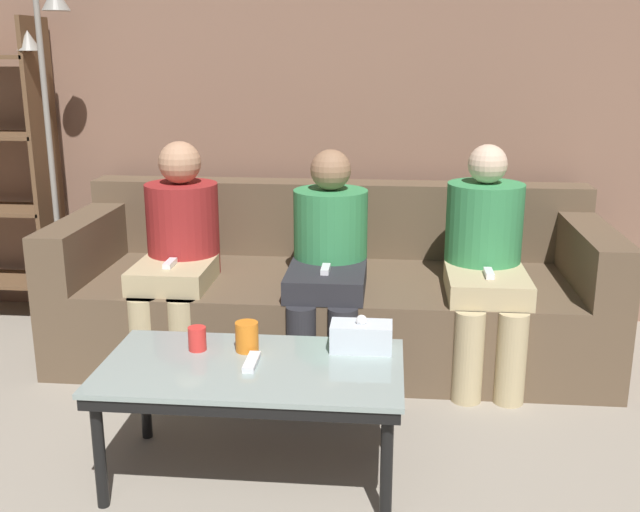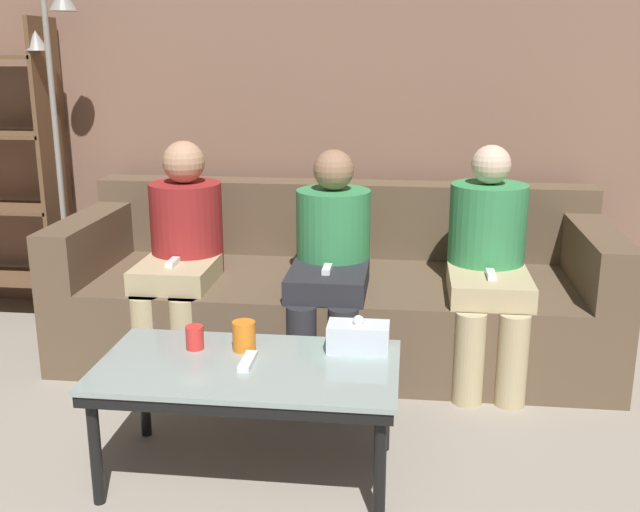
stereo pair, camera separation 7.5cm
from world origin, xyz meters
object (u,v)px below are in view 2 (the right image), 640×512
object	(u,v)px
game_remote	(248,361)
standing_lamp	(59,125)
cup_near_right	(195,337)
seated_person_mid_right	(488,256)
coffee_table	(248,375)
tissue_box	(358,337)
couch	(335,294)
cup_near_left	(244,336)
seated_person_left_end	(182,246)
seated_person_mid_left	(331,254)

from	to	relation	value
game_remote	standing_lamp	world-z (taller)	standing_lamp
cup_near_right	seated_person_mid_right	distance (m)	1.43
coffee_table	tissue_box	bearing A→B (deg)	24.58
couch	game_remote	world-z (taller)	couch
couch	standing_lamp	xyz separation A→B (m)	(-1.47, 0.19, 0.80)
game_remote	cup_near_right	bearing A→B (deg)	152.87
cup_near_left	game_remote	size ratio (longest dim) A/B	0.72
couch	cup_near_left	bearing A→B (deg)	-101.30
seated_person_left_end	game_remote	bearing A→B (deg)	-62.12
seated_person_left_end	standing_lamp	bearing A→B (deg)	152.34
standing_lamp	seated_person_mid_right	bearing A→B (deg)	-10.41
seated_person_left_end	seated_person_mid_right	world-z (taller)	seated_person_mid_right
coffee_table	seated_person_mid_left	distance (m)	1.03
cup_near_right	couch	bearing A→B (deg)	70.19
seated_person_mid_right	cup_near_left	bearing A→B (deg)	-136.58
cup_near_left	cup_near_right	world-z (taller)	cup_near_left
standing_lamp	seated_person_left_end	xyz separation A→B (m)	(0.75, -0.39, -0.52)
cup_near_left	seated_person_mid_right	size ratio (longest dim) A/B	0.10
cup_near_left	standing_lamp	xyz separation A→B (m)	(-1.25, 1.29, 0.61)
cup_near_left	coffee_table	bearing A→B (deg)	-72.33
game_remote	seated_person_mid_right	xyz separation A→B (m)	(0.90, 1.01, 0.13)
tissue_box	seated_person_left_end	world-z (taller)	seated_person_left_end
coffee_table	seated_person_left_end	xyz separation A→B (m)	(-0.54, 1.01, 0.18)
tissue_box	cup_near_right	bearing A→B (deg)	-174.45
coffee_table	cup_near_left	xyz separation A→B (m)	(-0.04, 0.12, 0.10)
couch	cup_near_right	distance (m)	1.19
game_remote	cup_near_left	bearing A→B (deg)	107.67
seated_person_left_end	cup_near_right	bearing A→B (deg)	-70.54
cup_near_right	coffee_table	bearing A→B (deg)	-27.13
cup_near_left	seated_person_left_end	xyz separation A→B (m)	(-0.50, 0.89, 0.09)
coffee_table	tissue_box	xyz separation A→B (m)	(0.37, 0.17, 0.09)
couch	seated_person_left_end	size ratio (longest dim) A/B	2.48
game_remote	tissue_box	bearing A→B (deg)	24.58
cup_near_left	seated_person_mid_right	bearing A→B (deg)	43.42
couch	cup_near_left	world-z (taller)	couch
seated_person_left_end	couch	bearing A→B (deg)	15.79
cup_near_right	tissue_box	distance (m)	0.59
couch	seated_person_mid_right	xyz separation A→B (m)	(0.72, -0.21, 0.28)
cup_near_left	seated_person_mid_left	bearing A→B (deg)	75.99
cup_near_left	game_remote	xyz separation A→B (m)	(0.04, -0.12, -0.04)
game_remote	standing_lamp	bearing A→B (deg)	132.45
couch	seated_person_mid_left	bearing A→B (deg)	-90.00
seated_person_left_end	cup_near_left	bearing A→B (deg)	-60.86
standing_lamp	seated_person_mid_right	xyz separation A→B (m)	(2.18, -0.40, -0.52)
seated_person_mid_left	seated_person_mid_right	bearing A→B (deg)	0.62
seated_person_mid_left	tissue_box	bearing A→B (deg)	-77.28
seated_person_mid_left	coffee_table	bearing A→B (deg)	-100.25
seated_person_mid_left	cup_near_right	bearing A→B (deg)	-114.17
couch	tissue_box	world-z (taller)	couch
cup_near_right	seated_person_mid_right	bearing A→B (deg)	38.75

